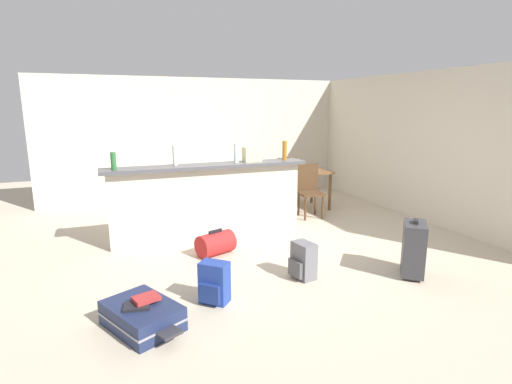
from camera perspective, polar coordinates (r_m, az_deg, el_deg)
ground_plane at (r=5.93m, az=0.24°, el=-7.01°), size 13.00×13.00×0.05m
wall_back at (r=8.53m, az=-7.42°, el=7.57°), size 6.60×0.10×2.50m
wall_right at (r=7.54m, az=21.54°, el=6.23°), size 0.10×6.00×2.50m
partition_half_wall at (r=5.87m, az=-6.78°, el=-1.64°), size 2.80×0.20×1.06m
bar_countertop at (r=5.76m, az=-6.92°, el=3.73°), size 2.96×0.40×0.05m
bottle_green at (r=5.52m, az=-19.80°, el=4.22°), size 0.07×0.07×0.23m
bottle_white at (r=5.73m, az=-11.58°, el=5.18°), size 0.06×0.06×0.28m
bottle_clear at (r=5.89m, az=-2.88°, el=5.61°), size 0.07×0.07×0.28m
bottle_amber at (r=6.19m, az=4.12°, el=5.98°), size 0.07×0.07×0.30m
grocery_bag at (r=6.01m, az=-0.57°, el=5.46°), size 0.26×0.18×0.22m
dining_table at (r=7.56m, az=6.13°, el=2.39°), size 1.10×0.80×0.74m
dining_chair_near_partition at (r=7.07m, az=7.64°, el=0.59°), size 0.44×0.44×0.93m
dining_chair_far_side at (r=8.07m, az=4.20°, el=2.12°), size 0.42×0.42×0.93m
suitcase_flat_navy at (r=3.82m, az=-16.01°, el=-16.71°), size 0.74×0.89×0.22m
duffel_bag_red at (r=5.31m, az=-5.82°, el=-7.38°), size 0.55×0.45×0.34m
backpack_blue at (r=4.07m, az=-6.04°, el=-12.91°), size 0.34×0.34×0.42m
backpack_grey at (r=4.62m, az=6.78°, el=-9.82°), size 0.28×0.31×0.42m
suitcase_upright_charcoal at (r=4.95m, az=21.70°, el=-7.49°), size 0.47×0.49×0.67m
book_stack at (r=3.74m, az=-16.00°, el=-14.87°), size 0.34×0.26×0.06m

